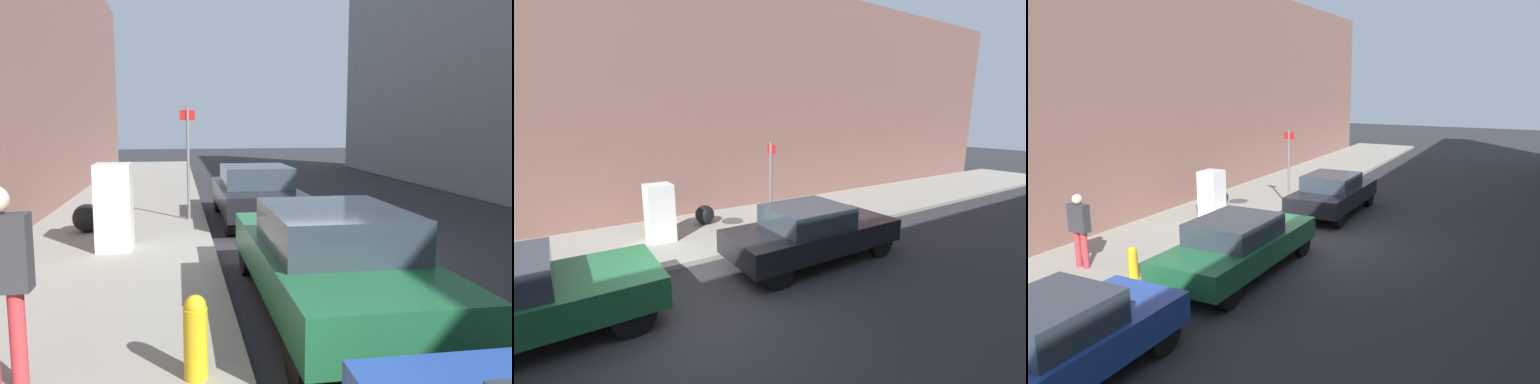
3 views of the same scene
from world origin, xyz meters
The scene contains 8 objects.
ground_plane centered at (0.00, 0.00, 0.00)m, with size 80.00×80.00×0.00m, color #28282B.
sidewalk_slab centered at (-3.91, 0.00, 0.06)m, with size 3.93×44.00×0.12m, color gray.
building_facade_near centered at (-7.01, 0.00, 4.15)m, with size 2.28×39.60×8.31m, color #7F564C.
discarded_refrigerator centered at (-3.76, 0.31, 0.92)m, with size 0.64×0.71×1.58m.
manhole_cover centered at (-4.30, 2.77, 0.13)m, with size 0.70×0.70×0.02m, color #47443F.
street_sign_post centered at (-2.35, 3.01, 1.63)m, with size 0.36×0.07×2.70m.
trash_bag centered at (-4.54, 1.91, 0.43)m, with size 0.60×0.60×0.60m, color black.
parked_sedan_dark centered at (-0.72, 3.15, 0.73)m, with size 1.81×4.33×1.40m.
Camera 2 is at (5.43, -2.03, 3.47)m, focal length 24.00 mm.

